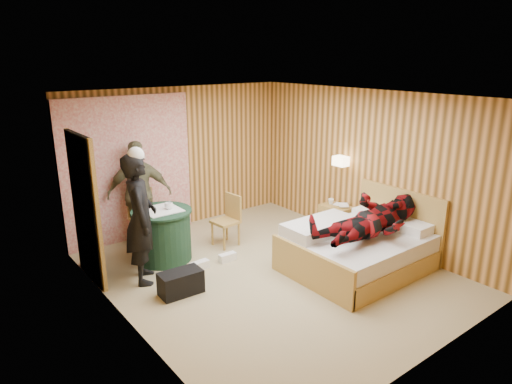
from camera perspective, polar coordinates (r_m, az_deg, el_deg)
floor at (r=6.67m, az=1.60°, el=-10.05°), size 4.20×5.00×0.01m
ceiling at (r=5.98m, az=1.79°, el=11.87°), size 4.20×5.00×0.01m
wall_back at (r=8.24m, az=-9.43°, el=4.20°), size 4.20×0.02×2.50m
wall_left at (r=5.20m, az=-16.54°, el=-3.71°), size 0.02×5.00×2.50m
wall_right at (r=7.67m, az=13.93°, el=3.01°), size 0.02×5.00×2.50m
curtain at (r=7.77m, az=-15.65°, el=2.67°), size 2.20×0.08×2.40m
doorway at (r=6.55m, az=-20.60°, el=-1.98°), size 0.06×0.90×2.05m
wall_lamp at (r=7.81m, az=10.57°, el=3.83°), size 0.26×0.24×0.16m
bed at (r=6.85m, az=12.56°, el=-6.92°), size 1.97×1.52×1.05m
nightstand at (r=8.08m, az=9.92°, el=-3.37°), size 0.39×0.53×0.51m
round_table at (r=7.08m, az=-11.56°, el=-5.20°), size 0.90×0.90×0.80m
chair_far at (r=7.64m, az=-13.96°, el=-2.61°), size 0.46×0.46×0.93m
chair_near at (r=7.46m, az=-3.42°, el=-3.01°), size 0.41×0.41×0.84m
duffel_bag at (r=6.15m, az=-9.38°, el=-11.12°), size 0.57×0.32×0.32m
sneaker_left at (r=7.01m, az=-3.59°, el=-8.15°), size 0.27×0.12×0.12m
sneaker_right at (r=6.78m, az=-7.05°, el=-9.11°), size 0.29×0.13×0.13m
woman_standing at (r=6.32m, az=-14.22°, el=-3.27°), size 0.65×0.77×1.80m
man_at_table at (r=7.58m, az=-14.32°, el=-0.22°), size 1.09×0.81×1.72m
man_on_bed at (r=6.51m, az=14.57°, el=-2.21°), size 0.86×0.67×1.77m
book_lower at (r=7.96m, az=10.28°, el=-1.73°), size 0.23×0.26×0.02m
book_upper at (r=7.96m, az=10.28°, el=-1.60°), size 0.27×0.28×0.02m
cup_nightstand at (r=8.06m, az=9.35°, el=-1.18°), size 0.12×0.12×0.09m
cup_table at (r=6.92m, az=-10.85°, el=-1.72°), size 0.14×0.14×0.10m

